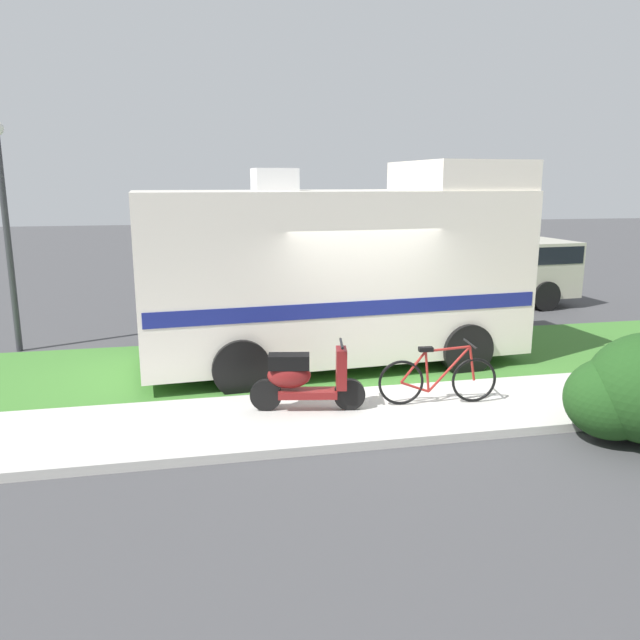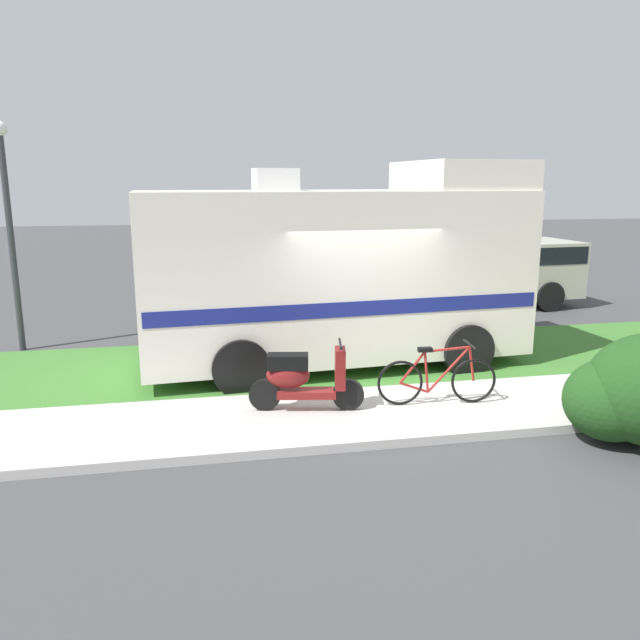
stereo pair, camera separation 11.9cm
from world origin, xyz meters
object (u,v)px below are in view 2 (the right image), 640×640
(scooter, at_px, (302,378))
(pickup_truck_far, at_px, (339,256))
(bicycle, at_px, (437,379))
(motorhome_rv, at_px, (338,270))
(pickup_truck_near, at_px, (490,272))
(street_lamp_post, at_px, (8,215))

(scooter, xyz_separation_m, pickup_truck_far, (2.91, 10.53, 0.40))
(bicycle, bearing_deg, scooter, 175.94)
(motorhome_rv, bearing_deg, scooter, -113.33)
(scooter, height_order, bicycle, scooter)
(pickup_truck_near, bearing_deg, motorhome_rv, -139.04)
(bicycle, xyz_separation_m, pickup_truck_far, (0.99, 10.67, 0.49))
(motorhome_rv, distance_m, scooter, 2.88)
(scooter, distance_m, bicycle, 1.93)
(scooter, height_order, pickup_truck_far, pickup_truck_far)
(bicycle, bearing_deg, pickup_truck_far, 84.68)
(motorhome_rv, relative_size, scooter, 4.22)
(motorhome_rv, xyz_separation_m, bicycle, (0.87, -2.56, -1.22))
(motorhome_rv, xyz_separation_m, scooter, (-1.05, -2.43, -1.13))
(scooter, distance_m, pickup_truck_near, 9.14)
(pickup_truck_near, xyz_separation_m, street_lamp_post, (-10.88, -2.24, 1.69))
(street_lamp_post, bearing_deg, pickup_truck_far, 37.75)
(street_lamp_post, bearing_deg, pickup_truck_near, 11.63)
(motorhome_rv, distance_m, pickup_truck_far, 8.35)
(pickup_truck_near, distance_m, street_lamp_post, 11.24)
(bicycle, distance_m, pickup_truck_far, 10.73)
(pickup_truck_near, xyz_separation_m, pickup_truck_far, (-3.18, 3.72, 0.06))
(scooter, bearing_deg, pickup_truck_far, 74.54)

